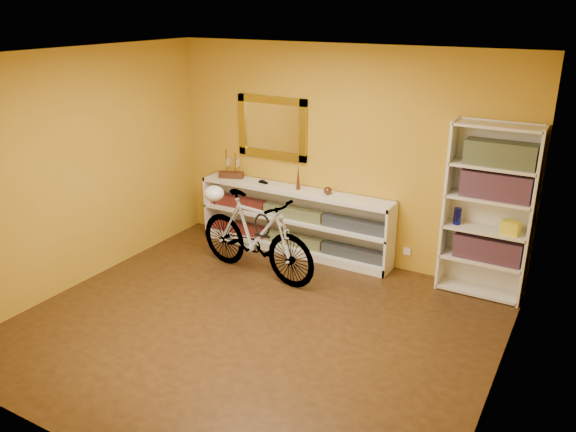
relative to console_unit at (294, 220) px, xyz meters
The scene contains 24 objects.
floor 1.94m from the console_unit, 73.32° to the right, with size 4.50×4.00×0.01m, color #311D0D.
ceiling 2.89m from the console_unit, 73.32° to the right, with size 4.50×4.00×0.01m, color silver.
back_wall 1.05m from the console_unit, 19.26° to the left, with size 4.50×0.01×2.60m, color #B4841B.
left_wall 2.64m from the console_unit, 133.32° to the right, with size 0.01×4.00×2.60m, color #B4841B.
right_wall 3.45m from the console_unit, 32.96° to the right, with size 0.01×4.00×2.60m, color #B4841B.
gilt_mirror 1.21m from the console_unit, 159.74° to the left, with size 0.98×0.06×0.78m, color olive.
wall_socket 1.46m from the console_unit, ahead, with size 0.09×0.01×0.09m, color silver.
console_unit is the anchor object (origin of this frame).
cd_row_lower 0.26m from the console_unit, 90.00° to the right, with size 2.50×0.13×0.14m, color black.
cd_row_upper 0.11m from the console_unit, 90.00° to the right, with size 2.50×0.13×0.14m, color navy.
model_ship 1.14m from the console_unit, behind, with size 0.32×0.12×0.38m, color #381C0F, non-canonical shape.
toy_car 0.62m from the console_unit, behind, with size 0.00×0.00×0.00m, color black.
bronze_ornament 0.58m from the console_unit, ahead, with size 0.05×0.05×0.31m, color #562C1D.
decorative_orb 0.66m from the console_unit, ahead, with size 0.10×0.10×0.10m, color #562C1D.
bookcase 2.38m from the console_unit, ahead, with size 0.90×0.30×1.90m, color silver, non-canonical shape.
book_row_a 2.38m from the console_unit, ahead, with size 0.70×0.22×0.26m, color maroon.
book_row_b 2.51m from the console_unit, ahead, with size 0.70×0.22×0.28m, color maroon.
book_row_c 2.64m from the console_unit, ahead, with size 0.70×0.22×0.25m, color navy.
travel_mug 2.06m from the console_unit, ahead, with size 0.08×0.08×0.18m, color navy.
red_tin 2.41m from the console_unit, ahead, with size 0.15×0.15×0.19m, color maroon.
yellow_bag 2.61m from the console_unit, ahead, with size 0.18×0.12×0.14m, color yellow.
bicycle 0.82m from the console_unit, 94.09° to the right, with size 1.70×0.44×1.00m, color silver.
helmet 1.10m from the console_unit, 134.32° to the right, with size 0.25×0.24×0.19m, color white.
u_lock 0.86m from the console_unit, 87.14° to the right, with size 0.21×0.21×0.02m, color black.
Camera 1 is at (2.73, -4.10, 3.02)m, focal length 35.51 mm.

